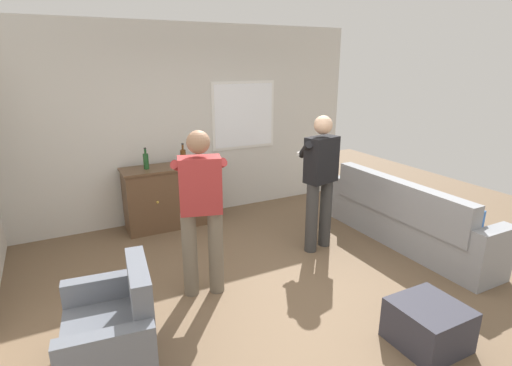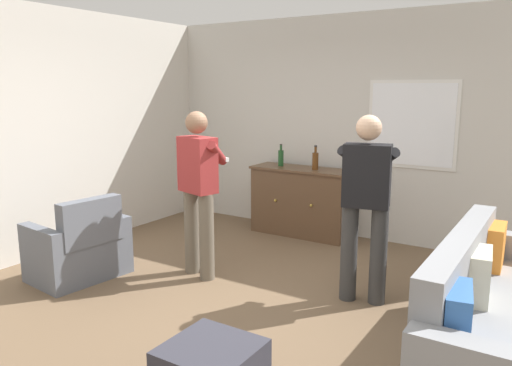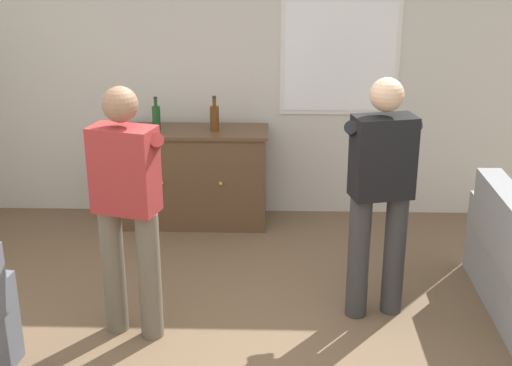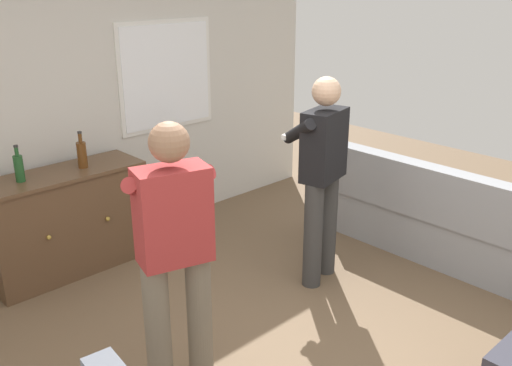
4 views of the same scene
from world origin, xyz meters
TOP-DOWN VIEW (x-y plane):
  - ground at (0.00, 0.00)m, footprint 10.40×10.40m
  - wall_back_with_window at (0.02, 2.66)m, footprint 5.20×0.15m
  - couch at (1.97, 0.31)m, footprint 0.57×2.40m
  - armchair at (-1.69, -0.25)m, footprint 0.73×0.95m
  - sideboard_cabinet at (-0.50, 2.30)m, footprint 1.32×0.49m
  - bottle_wine_green at (-0.82, 2.30)m, footprint 0.07×0.07m
  - bottle_liquor_amber at (-0.30, 2.28)m, footprint 0.08×0.08m
  - ottoman at (0.67, -1.16)m, footprint 0.54×0.54m
  - person_standing_left at (-0.71, 0.45)m, footprint 0.54×0.52m
  - person_standing_right at (0.92, 0.75)m, footprint 0.54×0.51m

SIDE VIEW (x-z plane):
  - ground at x=0.00m, z-range 0.00..0.00m
  - ottoman at x=0.67m, z-range 0.00..0.37m
  - armchair at x=-1.69m, z-range -0.14..0.71m
  - couch at x=1.97m, z-range -0.10..0.79m
  - sideboard_cabinet at x=-0.50m, z-range 0.00..0.88m
  - person_standing_left at x=-0.71m, z-range 0.10..1.78m
  - person_standing_right at x=0.92m, z-range 0.10..1.78m
  - bottle_wine_green at x=-0.82m, z-range 0.85..1.14m
  - bottle_liquor_amber at x=-0.30m, z-range 0.85..1.15m
  - wall_back_with_window at x=0.02m, z-range 0.00..2.80m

